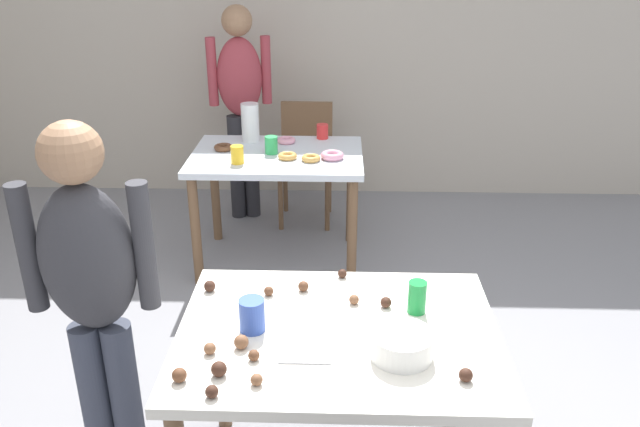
{
  "coord_description": "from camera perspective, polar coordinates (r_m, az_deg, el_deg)",
  "views": [
    {
      "loc": [
        0.01,
        -1.93,
        2.02
      ],
      "look_at": [
        -0.07,
        0.61,
        0.9
      ],
      "focal_mm": 36.16,
      "sensor_mm": 36.0,
      "label": 1
    }
  ],
  "objects": [
    {
      "name": "wall_back",
      "position": [
        5.18,
        1.81,
        15.73
      ],
      "size": [
        6.4,
        0.1,
        2.6
      ],
      "primitive_type": "cube",
      "color": "#BCB2A3",
      "rests_on": "ground_plane"
    },
    {
      "name": "chair_far_table",
      "position": [
        4.8,
        -1.24,
        5.22
      ],
      "size": [
        0.41,
        0.41,
        0.87
      ],
      "color": "brown",
      "rests_on": "ground_plane"
    },
    {
      "name": "cake_ball_8",
      "position": [
        2.03,
        -5.63,
        -14.43
      ],
      "size": [
        0.04,
        0.04,
        0.04
      ],
      "primitive_type": "sphere",
      "color": "brown",
      "rests_on": "dining_table_near"
    },
    {
      "name": "cake_ball_11",
      "position": [
        2.4,
        3.03,
        -7.62
      ],
      "size": [
        0.04,
        0.04,
        0.04
      ],
      "primitive_type": "sphere",
      "color": "brown",
      "rests_on": "dining_table_near"
    },
    {
      "name": "cake_ball_2",
      "position": [
        2.46,
        -4.56,
        -6.86
      ],
      "size": [
        0.04,
        0.04,
        0.04
      ],
      "primitive_type": "sphere",
      "color": "brown",
      "rests_on": "dining_table_near"
    },
    {
      "name": "donut_far_0",
      "position": [
        3.93,
        -2.89,
        5.1
      ],
      "size": [
        0.12,
        0.12,
        0.03
      ],
      "primitive_type": "torus",
      "color": "gold",
      "rests_on": "dining_table_far"
    },
    {
      "name": "mixing_bowl",
      "position": [
        2.14,
        7.25,
        -11.44
      ],
      "size": [
        0.2,
        0.2,
        0.09
      ],
      "primitive_type": "cylinder",
      "color": "white",
      "rests_on": "dining_table_near"
    },
    {
      "name": "donut_far_2",
      "position": [
        3.88,
        -0.81,
        4.92
      ],
      "size": [
        0.12,
        0.12,
        0.03
      ],
      "primitive_type": "torus",
      "color": "gold",
      "rests_on": "dining_table_far"
    },
    {
      "name": "person_adult_far",
      "position": [
        4.73,
        -7.05,
        10.38
      ],
      "size": [
        0.45,
        0.26,
        1.56
      ],
      "color": "#28282D",
      "rests_on": "ground_plane"
    },
    {
      "name": "cup_far_0",
      "position": [
        4.31,
        0.21,
        7.28
      ],
      "size": [
        0.08,
        0.08,
        0.1
      ],
      "primitive_type": "cylinder",
      "color": "red",
      "rests_on": "dining_table_far"
    },
    {
      "name": "donut_far_3",
      "position": [
        4.23,
        -2.99,
        6.49
      ],
      "size": [
        0.12,
        0.12,
        0.04
      ],
      "primitive_type": "torus",
      "color": "pink",
      "rests_on": "dining_table_far"
    },
    {
      "name": "cake_ball_10",
      "position": [
        2.08,
        12.78,
        -13.77
      ],
      "size": [
        0.04,
        0.04,
        0.04
      ],
      "primitive_type": "sphere",
      "color": "#3D2319",
      "rests_on": "dining_table_near"
    },
    {
      "name": "cup_far_2",
      "position": [
        3.86,
        -7.33,
        5.19
      ],
      "size": [
        0.08,
        0.08,
        0.11
      ],
      "primitive_type": "cylinder",
      "color": "yellow",
      "rests_on": "dining_table_far"
    },
    {
      "name": "cake_ball_0",
      "position": [
        2.0,
        -9.55,
        -15.28
      ],
      "size": [
        0.04,
        0.04,
        0.04
      ],
      "primitive_type": "sphere",
      "color": "#3D2319",
      "rests_on": "dining_table_near"
    },
    {
      "name": "cake_ball_13",
      "position": [
        2.13,
        -5.88,
        -12.38
      ],
      "size": [
        0.04,
        0.04,
        0.04
      ],
      "primitive_type": "sphere",
      "color": "brown",
      "rests_on": "dining_table_near"
    },
    {
      "name": "dining_table_near",
      "position": [
        2.32,
        1.6,
        -12.35
      ],
      "size": [
        1.11,
        0.84,
        0.75
      ],
      "color": "silver",
      "rests_on": "ground_plane"
    },
    {
      "name": "person_girl_near",
      "position": [
        2.34,
        -19.44,
        -6.55
      ],
      "size": [
        0.45,
        0.22,
        1.49
      ],
      "color": "#383D4C",
      "rests_on": "ground_plane"
    },
    {
      "name": "cake_ball_12",
      "position": [
        2.51,
        -9.74,
        -6.35
      ],
      "size": [
        0.04,
        0.04,
        0.04
      ],
      "primitive_type": "sphere",
      "color": "#3D2319",
      "rests_on": "dining_table_near"
    },
    {
      "name": "cake_ball_4",
      "position": [
        2.18,
        -6.98,
        -11.21
      ],
      "size": [
        0.05,
        0.05,
        0.05
      ],
      "primitive_type": "sphere",
      "color": "brown",
      "rests_on": "dining_table_near"
    },
    {
      "name": "donut_far_1",
      "position": [
        4.13,
        -8.55,
        5.81
      ],
      "size": [
        0.12,
        0.12,
        0.04
      ],
      "primitive_type": "torus",
      "color": "brown",
      "rests_on": "dining_table_far"
    },
    {
      "name": "cake_ball_9",
      "position": [
        2.07,
        -8.94,
        -13.45
      ],
      "size": [
        0.05,
        0.05,
        0.05
      ],
      "primitive_type": "sphere",
      "color": "#3D2319",
      "rests_on": "dining_table_near"
    },
    {
      "name": "soda_can",
      "position": [
        2.36,
        8.59,
        -7.34
      ],
      "size": [
        0.07,
        0.07,
        0.12
      ],
      "primitive_type": "cylinder",
      "color": "#198438",
      "rests_on": "dining_table_near"
    },
    {
      "name": "cake_ball_7",
      "position": [
        2.17,
        -9.72,
        -11.7
      ],
      "size": [
        0.04,
        0.04,
        0.04
      ],
      "primitive_type": "sphere",
      "color": "brown",
      "rests_on": "dining_table_near"
    },
    {
      "name": "cake_ball_3",
      "position": [
        2.39,
        5.85,
        -7.83
      ],
      "size": [
        0.04,
        0.04,
        0.04
      ],
      "primitive_type": "sphere",
      "color": "#3D2319",
      "rests_on": "dining_table_near"
    },
    {
      "name": "pitcher_far",
      "position": [
        4.26,
        -6.19,
        8.01
      ],
      "size": [
        0.12,
        0.12,
        0.25
      ],
      "primitive_type": "cylinder",
      "color": "white",
      "rests_on": "dining_table_far"
    },
    {
      "name": "cake_ball_5",
      "position": [
        2.07,
        -12.35,
        -13.8
      ],
      "size": [
        0.05,
        0.05,
        0.05
      ],
      "primitive_type": "sphere",
      "color": "brown",
      "rests_on": "dining_table_near"
    },
    {
      "name": "donut_far_4",
      "position": [
        3.92,
        1.1,
        5.16
      ],
      "size": [
        0.14,
        0.14,
        0.04
      ],
      "primitive_type": "torus",
      "color": "pink",
      "rests_on": "dining_table_far"
    },
    {
      "name": "dining_table_far",
      "position": [
        4.07,
        -3.8,
        3.86
      ],
      "size": [
        1.06,
        0.76,
        0.75
      ],
      "color": "silver",
      "rests_on": "ground_plane"
    },
    {
      "name": "cake_ball_1",
      "position": [
        2.57,
        1.99,
        -5.33
      ],
      "size": [
        0.04,
        0.04,
        0.04
      ],
      "primitive_type": "sphere",
      "color": "#3D2319",
      "rests_on": "dining_table_near"
    },
    {
      "name": "fork_near",
      "position": [
        2.11,
        -1.36,
        -13.02
      ],
      "size": [
        0.17,
        0.02,
        0.01
      ],
      "primitive_type": "cube",
      "color": "silver",
      "rests_on": "dining_table_near"
    },
    {
      "name": "cake_ball_6",
      "position": [
        2.48,
        -1.48,
        -6.45
      ],
      "size": [
        0.04,
        0.04,
        0.04
      ],
      "primitive_type": "sphere",
      "color": "brown",
      "rests_on": "dining_table_near"
    },
    {
      "name": "cup_far_1",
      "position": [
        4.02,
        -4.34,
        6.06
      ],
      "size": [
        0.08,
        0.08,
        0.11
      ],
      "primitive_type": "cylinder",
      "color": "green",
      "rests_on": "dining_table_far"
    },
    {
      "name": "cup_near_0",
      "position": [
        2.25,
        -6.04,
        -8.93
      ],
      "size": [
        0.09,
        0.09,
        0.12
      ],
      "primitive_type": "cylinder",
      "color": "#3351B2",
      "rests_on": "dining_table_near"
    }
  ]
}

